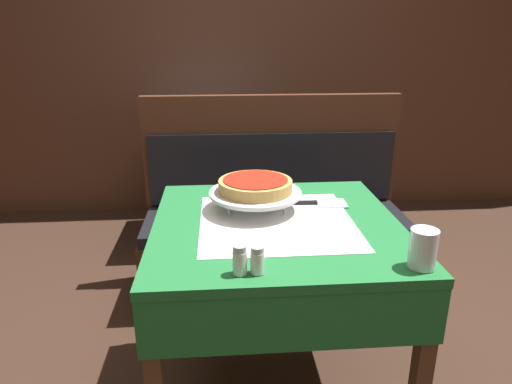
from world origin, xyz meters
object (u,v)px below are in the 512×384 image
Objects in this scene: pizza_pan_stand at (255,194)px; pizza_server at (313,203)px; deep_dish_pizza at (255,185)px; dining_table_front at (276,252)px; condiment_caddy at (207,126)px; dining_table_rear at (209,146)px; salt_shaker at (240,260)px; pepper_shaker at (257,260)px; booth_bench at (275,237)px; water_glass_near at (423,249)px.

pizza_server is at bearing 9.95° from pizza_pan_stand.
deep_dish_pizza is 0.24m from pizza_server.
dining_table_front is 4.72× the size of condiment_caddy.
dining_table_rear is 9.03× the size of salt_shaker.
pepper_shaker is (-0.25, -0.51, 0.03)m from pizza_server.
dining_table_front reaches higher than dining_table_rear.
pizza_server is 1.44m from condiment_caddy.
deep_dish_pizza is (0.20, -1.46, 0.20)m from dining_table_rear.
pizza_server is (0.16, 0.16, 0.12)m from dining_table_front.
dining_table_front is at bearing 67.79° from salt_shaker.
booth_bench is 1.30m from water_glass_near.
dining_table_rear is at bearing 108.03° from water_glass_near.
dining_table_rear is (-0.27, 1.58, 0.01)m from dining_table_front.
dining_table_rear is 0.91m from booth_bench.
pizza_server is 0.57m from pepper_shaker.
dining_table_front is 2.93× the size of pizza_server.
dining_table_rear is at bearing 99.60° from dining_table_front.
water_glass_near is (0.20, -0.51, 0.05)m from pizza_server.
pizza_pan_stand is at bearing 119.14° from dining_table_front.
dining_table_front is 1.56m from condiment_caddy.
pepper_shaker is at bearing -84.95° from dining_table_rear.
pepper_shaker is (-0.03, -0.47, -0.02)m from pizza_pan_stand.
pizza_pan_stand reaches higher than dining_table_front.
deep_dish_pizza reaches higher than pizza_pan_stand.
booth_bench is at bearing 102.80° from water_glass_near.
salt_shaker reaches higher than dining_table_front.
pepper_shaker is at bearing -84.55° from condiment_caddy.
salt_shaker is (-0.51, 0.00, -0.02)m from water_glass_near.
pizza_server is at bearing 111.73° from water_glass_near.
water_glass_near is (0.63, -1.93, 0.16)m from dining_table_rear.
pepper_shaker is at bearing -116.62° from pizza_server.
pizza_server is at bearing 44.57° from dining_table_front.
pepper_shaker reaches higher than dining_table_rear.
pizza_pan_stand is 0.64m from water_glass_near.
water_glass_near is (0.43, -0.47, -0.04)m from deep_dish_pizza.
condiment_caddy is (-0.28, 1.53, 0.16)m from dining_table_front.
pizza_server is 0.59m from salt_shaker.
booth_bench is 16.82× the size of salt_shaker.
deep_dish_pizza is at bearing -81.51° from condiment_caddy.
dining_table_rear is at bearing 106.66° from pizza_server.
dining_table_front is 10.20× the size of salt_shaker.
water_glass_near is (0.27, -1.17, 0.50)m from booth_bench.
booth_bench is at bearing -62.33° from condiment_caddy.
booth_bench is 5.25× the size of deep_dish_pizza.
pizza_pan_stand is 0.23m from pizza_server.
dining_table_rear is at bearing 97.86° from deep_dish_pizza.
booth_bench is at bearing -64.48° from dining_table_rear.
pepper_shaker is 1.89m from condiment_caddy.
pizza_server is (0.43, -1.42, 0.11)m from dining_table_rear.
dining_table_rear is at bearing 97.86° from pizza_pan_stand.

